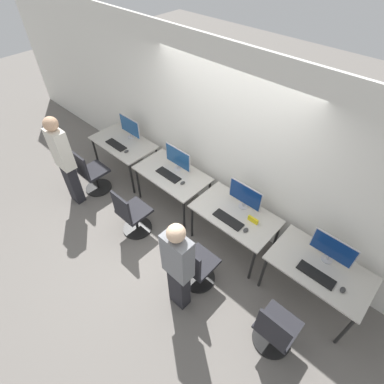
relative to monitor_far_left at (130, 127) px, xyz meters
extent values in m
plane|color=slate|center=(1.96, -0.57, -0.95)|extent=(20.00, 20.00, 0.00)
cube|color=silver|center=(1.96, 0.28, 0.45)|extent=(12.00, 0.05, 2.80)
cube|color=#BCB7AD|center=(0.00, -0.20, -0.24)|extent=(1.23, 0.72, 0.02)
cylinder|color=black|center=(-0.57, -0.52, -0.60)|extent=(0.04, 0.04, 0.70)
cylinder|color=black|center=(0.57, -0.52, -0.60)|extent=(0.04, 0.04, 0.70)
cylinder|color=black|center=(-0.57, 0.11, -0.60)|extent=(0.04, 0.04, 0.70)
cylinder|color=black|center=(0.57, 0.11, -0.60)|extent=(0.04, 0.04, 0.70)
cylinder|color=#B2B2B7|center=(0.00, 0.00, -0.22)|extent=(0.14, 0.14, 0.01)
cylinder|color=#B2B2B7|center=(0.00, 0.00, -0.18)|extent=(0.04, 0.04, 0.07)
cube|color=#B2B2B7|center=(0.00, 0.00, 0.02)|extent=(0.53, 0.01, 0.34)
cube|color=navy|center=(0.00, -0.01, 0.02)|extent=(0.51, 0.01, 0.32)
cube|color=black|center=(0.00, -0.36, -0.21)|extent=(0.46, 0.15, 0.02)
ellipsoid|color=#333333|center=(0.31, -0.36, -0.21)|extent=(0.06, 0.09, 0.03)
cylinder|color=black|center=(-0.03, -0.90, -0.93)|extent=(0.48, 0.48, 0.03)
cylinder|color=black|center=(-0.03, -0.90, -0.73)|extent=(0.04, 0.04, 0.38)
cube|color=#232328|center=(-0.03, -0.90, -0.51)|extent=(0.44, 0.44, 0.05)
cube|color=#232328|center=(-0.03, -1.10, -0.27)|extent=(0.40, 0.04, 0.44)
cube|color=#232328|center=(-0.05, -1.32, -0.55)|extent=(0.25, 0.16, 0.79)
cube|color=silver|center=(-0.05, -1.32, 0.18)|extent=(0.36, 0.20, 0.69)
sphere|color=tan|center=(-0.05, -1.32, 0.64)|extent=(0.22, 0.22, 0.22)
cube|color=#BCB7AD|center=(1.31, -0.20, -0.24)|extent=(1.23, 0.72, 0.02)
cylinder|color=black|center=(0.74, -0.52, -0.60)|extent=(0.04, 0.04, 0.70)
cylinder|color=black|center=(1.87, -0.52, -0.60)|extent=(0.04, 0.04, 0.70)
cylinder|color=black|center=(0.74, 0.11, -0.60)|extent=(0.04, 0.04, 0.70)
cylinder|color=black|center=(1.87, 0.11, -0.60)|extent=(0.04, 0.04, 0.70)
cylinder|color=#B2B2B7|center=(1.31, -0.06, -0.22)|extent=(0.14, 0.14, 0.01)
cylinder|color=#B2B2B7|center=(1.31, -0.06, -0.18)|extent=(0.04, 0.04, 0.07)
cube|color=#B2B2B7|center=(1.31, -0.05, 0.02)|extent=(0.53, 0.01, 0.34)
cube|color=navy|center=(1.31, -0.06, 0.02)|extent=(0.51, 0.01, 0.32)
cube|color=black|center=(1.31, -0.29, -0.21)|extent=(0.46, 0.15, 0.02)
ellipsoid|color=#333333|center=(1.62, -0.27, -0.21)|extent=(0.06, 0.09, 0.03)
cylinder|color=black|center=(1.28, -1.03, -0.93)|extent=(0.48, 0.48, 0.03)
cylinder|color=black|center=(1.28, -1.03, -0.73)|extent=(0.04, 0.04, 0.38)
cube|color=#232328|center=(1.28, -1.03, -0.51)|extent=(0.44, 0.44, 0.05)
cube|color=#232328|center=(1.28, -1.23, -0.27)|extent=(0.40, 0.04, 0.44)
cube|color=#BCB7AD|center=(2.61, -0.20, -0.24)|extent=(1.23, 0.72, 0.02)
cylinder|color=black|center=(2.05, -0.52, -0.60)|extent=(0.04, 0.04, 0.70)
cylinder|color=black|center=(3.18, -0.52, -0.60)|extent=(0.04, 0.04, 0.70)
cylinder|color=black|center=(2.05, 0.11, -0.60)|extent=(0.04, 0.04, 0.70)
cylinder|color=black|center=(3.18, 0.11, -0.60)|extent=(0.04, 0.04, 0.70)
cylinder|color=#B2B2B7|center=(2.61, -0.02, -0.22)|extent=(0.14, 0.14, 0.01)
cylinder|color=#B2B2B7|center=(2.61, -0.02, -0.18)|extent=(0.04, 0.04, 0.07)
cube|color=#B2B2B7|center=(2.61, -0.01, 0.02)|extent=(0.53, 0.01, 0.34)
cube|color=navy|center=(2.61, -0.02, 0.02)|extent=(0.51, 0.01, 0.32)
cube|color=black|center=(2.61, -0.38, -0.21)|extent=(0.46, 0.15, 0.02)
ellipsoid|color=#333333|center=(2.90, -0.37, -0.21)|extent=(0.06, 0.09, 0.03)
cylinder|color=black|center=(2.64, -1.02, -0.93)|extent=(0.48, 0.48, 0.03)
cylinder|color=black|center=(2.64, -1.02, -0.73)|extent=(0.04, 0.04, 0.38)
cube|color=#232328|center=(2.64, -1.02, -0.51)|extent=(0.44, 0.44, 0.05)
cube|color=#232328|center=(2.64, -1.22, -0.27)|extent=(0.40, 0.04, 0.44)
cube|color=#232328|center=(2.68, -1.44, -0.58)|extent=(0.25, 0.16, 0.74)
cube|color=slate|center=(2.68, -1.44, 0.12)|extent=(0.36, 0.20, 0.65)
sphere|color=beige|center=(2.68, -1.44, 0.55)|extent=(0.21, 0.21, 0.21)
cube|color=#BCB7AD|center=(3.92, -0.20, -0.24)|extent=(1.23, 0.72, 0.02)
cylinder|color=black|center=(3.35, -0.52, -0.60)|extent=(0.04, 0.04, 0.70)
cylinder|color=black|center=(4.48, -0.52, -0.60)|extent=(0.04, 0.04, 0.70)
cylinder|color=black|center=(3.35, 0.11, -0.60)|extent=(0.04, 0.04, 0.70)
cylinder|color=black|center=(4.48, 0.11, -0.60)|extent=(0.04, 0.04, 0.70)
cylinder|color=#B2B2B7|center=(3.92, -0.05, -0.22)|extent=(0.14, 0.14, 0.01)
cylinder|color=#B2B2B7|center=(3.92, -0.05, -0.18)|extent=(0.04, 0.04, 0.07)
cube|color=#B2B2B7|center=(3.92, -0.04, 0.02)|extent=(0.53, 0.01, 0.34)
cube|color=navy|center=(3.92, -0.05, 0.02)|extent=(0.51, 0.01, 0.32)
cube|color=black|center=(3.92, -0.34, -0.21)|extent=(0.46, 0.15, 0.02)
ellipsoid|color=#333333|center=(4.23, -0.32, -0.21)|extent=(0.06, 0.09, 0.03)
cylinder|color=black|center=(3.88, -1.03, -0.93)|extent=(0.48, 0.48, 0.03)
cylinder|color=black|center=(3.88, -1.03, -0.73)|extent=(0.04, 0.04, 0.38)
cube|color=#232328|center=(3.88, -1.03, -0.51)|extent=(0.44, 0.44, 0.05)
cube|color=#232328|center=(3.88, -1.23, -0.27)|extent=(0.40, 0.04, 0.44)
cube|color=yellow|center=(2.88, -0.17, -0.18)|extent=(0.16, 0.03, 0.08)
camera|label=1|loc=(4.09, -2.72, 3.01)|focal=28.00mm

